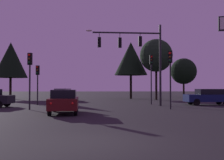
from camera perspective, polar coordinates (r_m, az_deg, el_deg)
name	(u,v)px	position (r m, az deg, el deg)	size (l,w,h in m)	color
ground_plane	(98,102)	(33.21, -2.79, -4.38)	(168.00, 168.00, 0.00)	black
traffic_signal_mast_arm	(137,50)	(25.66, 5.11, 6.05)	(6.81, 0.53, 7.36)	#232326
traffic_light_corner_left	(151,70)	(27.97, 7.91, 2.05)	(0.31, 0.35, 4.83)	#232326
traffic_light_corner_right	(30,69)	(22.01, -16.25, 2.07)	(0.35, 0.38, 4.25)	#232326
traffic_light_median	(170,68)	(22.11, 11.66, 2.36)	(0.37, 0.39, 4.45)	#232326
traffic_light_far_side	(38,77)	(27.72, -14.78, 0.64)	(0.34, 0.37, 3.75)	#232326
car_nearside_lane	(64,101)	(18.44, -9.60, -4.20)	(1.95, 4.52, 1.52)	#4C0F0F
car_crossing_right	(208,97)	(28.40, 18.86, -3.19)	(4.45, 1.89, 1.52)	#0F1947
car_far_lane	(63,94)	(35.47, -9.84, -2.89)	(2.36, 4.71, 1.52)	black
tree_behind_sign	(156,56)	(38.76, 8.89, 4.89)	(4.43, 4.43, 8.20)	black
tree_left_far	(11,60)	(44.10, -19.74, 3.83)	(4.86, 4.86, 8.31)	black
tree_center_horizon	(131,59)	(41.97, 3.81, 4.32)	(4.86, 4.86, 8.38)	black
tree_right_cluster	(184,71)	(50.59, 14.23, 1.72)	(4.49, 4.49, 6.72)	black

